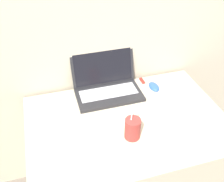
{
  "coord_description": "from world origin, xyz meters",
  "views": [
    {
      "loc": [
        -0.37,
        -0.6,
        1.74
      ],
      "look_at": [
        -0.04,
        0.53,
        0.85
      ],
      "focal_mm": 42.0,
      "sensor_mm": 36.0,
      "label": 1
    }
  ],
  "objects": [
    {
      "name": "usb_stick",
      "position": [
        0.21,
        0.68,
        0.77
      ],
      "size": [
        0.02,
        0.06,
        0.01
      ],
      "color": "#B2261E",
      "rests_on": "desk"
    },
    {
      "name": "computer_mouse",
      "position": [
        0.25,
        0.59,
        0.77
      ],
      "size": [
        0.06,
        0.1,
        0.03
      ],
      "color": "white",
      "rests_on": "desk"
    },
    {
      "name": "drink_cup",
      "position": [
        -0.02,
        0.24,
        0.82
      ],
      "size": [
        0.08,
        0.08,
        0.19
      ],
      "color": "#9E332D",
      "rests_on": "desk"
    },
    {
      "name": "wall_back",
      "position": [
        0.0,
        0.76,
        1.25
      ],
      "size": [
        7.0,
        0.04,
        2.5
      ],
      "color": "#BCB299",
      "rests_on": "ground_plane"
    },
    {
      "name": "laptop",
      "position": [
        -0.04,
        0.64,
        0.82
      ],
      "size": [
        0.39,
        0.27,
        0.24
      ],
      "color": "#232326",
      "rests_on": "desk"
    },
    {
      "name": "desk",
      "position": [
        0.0,
        0.36,
        0.38
      ],
      "size": [
        1.07,
        0.72,
        0.76
      ],
      "color": "beige",
      "rests_on": "ground_plane"
    }
  ]
}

